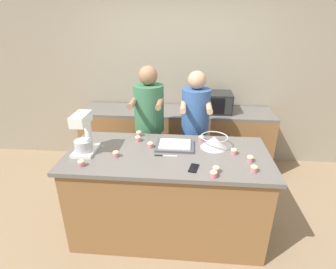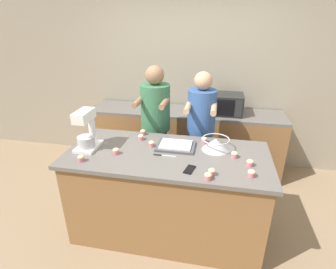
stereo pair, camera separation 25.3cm
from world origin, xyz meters
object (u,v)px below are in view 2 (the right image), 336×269
(cupcake_0, at_px, (204,140))
(cupcake_7, at_px, (152,144))
(microwave_oven, at_px, (225,104))
(cupcake_3, at_px, (208,176))
(stand_mixer, at_px, (87,132))
(person_right, at_px, (200,136))
(cupcake_6, at_px, (141,137))
(cupcake_2, at_px, (252,173))
(cell_phone, at_px, (190,169))
(knife, at_px, (163,155))
(cupcake_10, at_px, (235,155))
(baking_tray, at_px, (176,146))
(cupcake_5, at_px, (212,172))
(cupcake_9, at_px, (250,163))
(cupcake_4, at_px, (81,158))
(person_left, at_px, (156,131))
(cupcake_8, at_px, (143,132))
(cupcake_1, at_px, (116,151))
(mixing_bowl, at_px, (215,144))

(cupcake_0, xyz_separation_m, cupcake_7, (-0.52, -0.20, 0.00))
(microwave_oven, relative_size, cupcake_3, 7.59)
(stand_mixer, distance_m, cupcake_0, 1.21)
(person_right, xyz_separation_m, cupcake_0, (0.07, -0.38, 0.13))
(cupcake_6, bearing_deg, cupcake_2, -24.93)
(cupcake_7, bearing_deg, cupcake_3, -39.50)
(cell_phone, height_order, cupcake_6, cupcake_6)
(knife, relative_size, cupcake_10, 3.51)
(stand_mixer, distance_m, baking_tray, 0.90)
(microwave_oven, xyz_separation_m, cupcake_10, (0.09, -1.33, -0.08))
(cell_phone, xyz_separation_m, cupcake_2, (0.52, -0.00, 0.03))
(knife, distance_m, cupcake_5, 0.53)
(microwave_oven, distance_m, knife, 1.55)
(cupcake_9, bearing_deg, cupcake_4, -171.96)
(cupcake_7, bearing_deg, cupcake_4, -143.15)
(person_left, height_order, cupcake_2, person_left)
(cupcake_5, xyz_separation_m, cupcake_10, (0.20, 0.35, 0.00))
(microwave_oven, bearing_deg, stand_mixer, -134.02)
(stand_mixer, height_order, cupcake_10, stand_mixer)
(stand_mixer, xyz_separation_m, cupcake_9, (1.58, -0.06, -0.14))
(cell_phone, xyz_separation_m, cupcake_8, (-0.61, 0.65, 0.03))
(cupcake_6, bearing_deg, cupcake_10, -12.02)
(cupcake_3, relative_size, cupcake_5, 1.00)
(cupcake_0, bearing_deg, cupcake_6, -174.32)
(cupcake_0, relative_size, cupcake_9, 1.00)
(person_right, xyz_separation_m, cupcake_2, (0.50, -0.96, 0.13))
(cupcake_0, height_order, cupcake_4, same)
(cupcake_4, height_order, cupcake_6, same)
(cupcake_2, distance_m, cupcake_7, 1.03)
(cupcake_5, bearing_deg, person_right, 99.78)
(cupcake_2, xyz_separation_m, cupcake_10, (-0.13, 0.31, 0.00))
(baking_tray, relative_size, cupcake_5, 6.16)
(cell_phone, xyz_separation_m, cupcake_9, (0.52, 0.17, 0.03))
(microwave_oven, distance_m, cupcake_4, 2.13)
(baking_tray, height_order, knife, baking_tray)
(microwave_oven, bearing_deg, cupcake_2, -82.44)
(cell_phone, relative_size, cupcake_7, 2.49)
(baking_tray, bearing_deg, cupcake_5, -49.90)
(stand_mixer, relative_size, microwave_oven, 0.84)
(cupcake_1, relative_size, cupcake_3, 1.00)
(cupcake_2, height_order, cupcake_6, same)
(baking_tray, distance_m, cupcake_9, 0.75)
(cell_phone, relative_size, cupcake_10, 2.49)
(cell_phone, xyz_separation_m, cupcake_1, (-0.74, 0.16, 0.03))
(baking_tray, relative_size, cupcake_10, 6.16)
(cell_phone, xyz_separation_m, knife, (-0.28, 0.21, -0.00))
(knife, height_order, cupcake_9, cupcake_9)
(mixing_bowl, height_order, cupcake_0, mixing_bowl)
(person_left, xyz_separation_m, cupcake_6, (-0.06, -0.44, 0.11))
(person_left, distance_m, person_right, 0.56)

